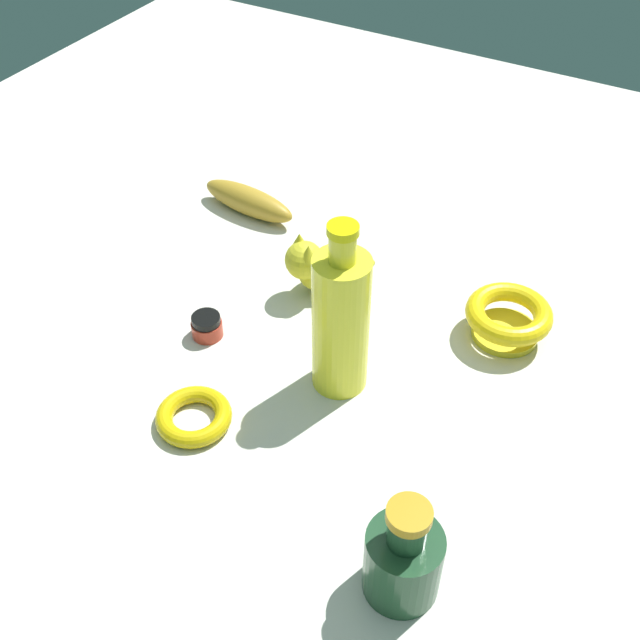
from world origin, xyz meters
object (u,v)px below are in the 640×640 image
cat_figurine (325,265)px  nail_polish_jar (207,326)px  bangle (194,416)px  bowl (508,317)px  bottle_tall (341,321)px  bottle_short (403,558)px  banana (248,201)px

cat_figurine → nail_polish_jar: size_ratio=2.96×
cat_figurine → bangle: cat_figurine is taller
nail_polish_jar → bowl: 0.42m
cat_figurine → bottle_tall: (0.11, -0.16, 0.06)m
bangle → bottle_short: bottle_short is taller
nail_polish_jar → bowl: bowl is taller
bowl → bangle: bearing=-129.9°
bottle_short → nail_polish_jar: size_ratio=3.10×
bottle_tall → bottle_short: size_ratio=1.85×
bangle → bowl: bearing=50.1°
bottle_tall → bottle_short: (0.19, -0.23, -0.06)m
cat_figurine → bowl: size_ratio=1.08×
nail_polish_jar → bottle_short: bearing=-28.0°
bangle → nail_polish_jar: 0.16m
bottle_short → bowl: bearing=94.4°
banana → nail_polish_jar: size_ratio=4.06×
cat_figurine → banana: cat_figurine is taller
bottle_tall → bottle_short: bearing=-49.3°
banana → bottle_tall: bottle_tall is taller
bottle_short → bowl: size_ratio=1.13×
bottle_short → bangle: bearing=167.1°
bottle_tall → bowl: 0.26m
cat_figurine → bottle_tall: bottle_tall is taller
bottle_short → bowl: bottle_short is taller
nail_polish_jar → bowl: bearing=29.3°
cat_figurine → bangle: bearing=-92.9°
bangle → bottle_tall: size_ratio=0.38×
cat_figurine → banana: bearing=152.4°
cat_figurine → bottle_short: 0.49m
bangle → bottle_short: 0.33m
cat_figurine → bowl: 0.27m
cat_figurine → bottle_tall: bearing=-55.1°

